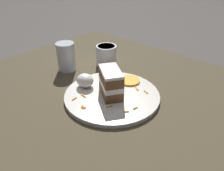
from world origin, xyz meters
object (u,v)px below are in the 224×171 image
Objects in this scene: cream_dollop at (85,80)px; plate at (112,95)px; cake_slice at (111,83)px; drinking_glass at (66,59)px; orange_garnish at (129,80)px; coffee_mug at (106,55)px.

plate is at bearing 14.33° from cream_dollop.
cake_slice is 0.10m from cream_dollop.
plate is at bearing -6.26° from drinking_glass.
plate is 2.74× the size of drinking_glass.
cream_dollop is at bearing -125.80° from orange_garnish.
cake_slice reaches higher than plate.
plate is 3.68× the size of coffee_mug.
drinking_glass is (-0.26, -0.07, 0.03)m from orange_garnish.
plate is 0.25m from coffee_mug.
drinking_glass reaches higher than plate.
plate is 5.09× the size of cream_dollop.
drinking_glass is at bearing 173.74° from plate.
orange_garnish is at bearing 15.62° from drinking_glass.
drinking_glass is (-0.26, 0.03, -0.01)m from cake_slice.
coffee_mug is at bearing 158.57° from orange_garnish.
cake_slice reaches higher than coffee_mug.
coffee_mug reaches higher than orange_garnish.
drinking_glass reaches higher than orange_garnish.
cake_slice is at bearing 11.50° from cream_dollop.
coffee_mug is at bearing 136.93° from plate.
drinking_glass is (-0.17, 0.05, 0.01)m from cream_dollop.
cake_slice is 0.11m from orange_garnish.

